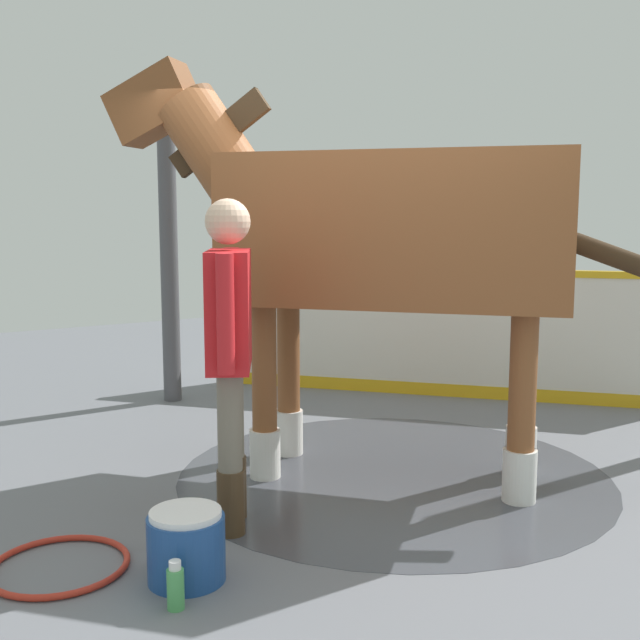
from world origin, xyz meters
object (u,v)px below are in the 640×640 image
(wash_bucket, at_px, (186,546))
(bottle_spray, at_px, (176,587))
(horse, at_px, (378,235))
(bottle_shampoo, at_px, (158,532))
(handler, at_px, (230,339))
(hose_coil, at_px, (59,565))

(wash_bucket, relative_size, bottle_spray, 1.66)
(horse, relative_size, bottle_shampoo, 13.34)
(handler, xyz_separation_m, wash_bucket, (-0.46, -0.47, -0.87))
(handler, height_order, bottle_shampoo, handler)
(wash_bucket, xyz_separation_m, bottle_shampoo, (-0.00, 0.38, -0.08))
(bottle_shampoo, xyz_separation_m, hose_coil, (-0.48, 0.05, -0.08))
(horse, xyz_separation_m, wash_bucket, (-1.62, -0.75, -1.40))
(bottle_spray, xyz_separation_m, hose_coil, (-0.34, 0.65, -0.08))
(horse, relative_size, bottle_spray, 12.32)
(horse, distance_m, hose_coil, 2.63)
(wash_bucket, xyz_separation_m, bottle_spray, (-0.14, -0.22, -0.07))
(wash_bucket, relative_size, hose_coil, 0.54)
(bottle_shampoo, height_order, hose_coil, bottle_shampoo)
(horse, xyz_separation_m, bottle_shampoo, (-1.62, -0.36, -1.47))
(handler, distance_m, hose_coil, 1.39)
(horse, height_order, wash_bucket, horse)
(handler, relative_size, bottle_spray, 8.12)
(horse, bearing_deg, bottle_spray, 75.71)
(bottle_shampoo, relative_size, bottle_spray, 0.92)
(wash_bucket, bearing_deg, handler, 46.03)
(horse, height_order, hose_coil, horse)
(bottle_spray, bearing_deg, horse, 28.89)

